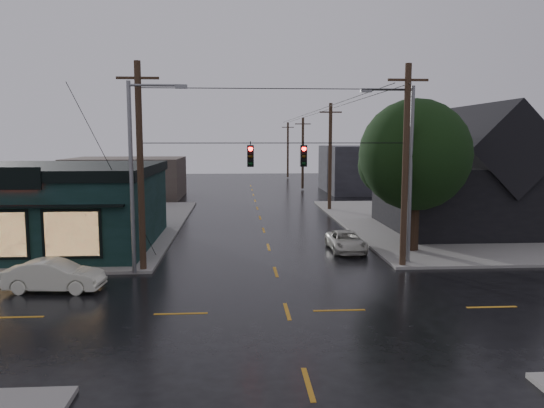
{
  "coord_description": "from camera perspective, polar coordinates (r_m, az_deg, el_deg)",
  "views": [
    {
      "loc": [
        -1.84,
        -19.34,
        6.52
      ],
      "look_at": [
        -0.26,
        4.84,
        3.52
      ],
      "focal_mm": 35.0,
      "sensor_mm": 36.0,
      "label": 1
    }
  ],
  "objects": [
    {
      "name": "ground_plane",
      "position": [
        20.49,
        1.64,
        -11.49
      ],
      "size": [
        160.0,
        160.0,
        0.0
      ],
      "primitive_type": "plane",
      "color": "black"
    },
    {
      "name": "sidewalk_ne",
      "position": [
        45.46,
        25.03,
        -1.76
      ],
      "size": [
        28.0,
        28.0,
        0.15
      ],
      "primitive_type": "cube",
      "color": "gray",
      "rests_on": "ground"
    },
    {
      "name": "pizza_shop",
      "position": [
        35.09,
        -25.75,
        -0.12
      ],
      "size": [
        16.3,
        12.34,
        4.9
      ],
      "color": "black",
      "rests_on": "ground"
    },
    {
      "name": "ne_building",
      "position": [
        40.11,
        21.13,
        3.66
      ],
      "size": [
        12.6,
        11.6,
        8.75
      ],
      "color": "black",
      "rests_on": "ground"
    },
    {
      "name": "corner_tree",
      "position": [
        31.03,
        15.12,
        5.09
      ],
      "size": [
        6.31,
        6.31,
        8.61
      ],
      "color": "black",
      "rests_on": "ground"
    },
    {
      "name": "utility_pole_nw",
      "position": [
        27.05,
        -13.65,
        -7.08
      ],
      "size": [
        2.0,
        0.32,
        10.15
      ],
      "primitive_type": null,
      "color": "#342717",
      "rests_on": "ground"
    },
    {
      "name": "utility_pole_ne",
      "position": [
        27.92,
        13.84,
        -6.64
      ],
      "size": [
        2.0,
        0.32,
        10.15
      ],
      "primitive_type": null,
      "color": "#342717",
      "rests_on": "ground"
    },
    {
      "name": "utility_pole_far_a",
      "position": [
        48.51,
        6.19,
        -0.7
      ],
      "size": [
        2.0,
        0.32,
        9.65
      ],
      "primitive_type": null,
      "color": "#342717",
      "rests_on": "ground"
    },
    {
      "name": "utility_pole_far_b",
      "position": [
        68.17,
        3.3,
        1.56
      ],
      "size": [
        2.0,
        0.32,
        9.15
      ],
      "primitive_type": null,
      "color": "#342717",
      "rests_on": "ground"
    },
    {
      "name": "utility_pole_far_c",
      "position": [
        87.98,
        1.7,
        2.81
      ],
      "size": [
        2.0,
        0.32,
        9.15
      ],
      "primitive_type": null,
      "color": "#342717",
      "rests_on": "ground"
    },
    {
      "name": "span_signal_assembly",
      "position": [
        25.93,
        0.54,
        5.25
      ],
      "size": [
        13.0,
        0.48,
        1.23
      ],
      "color": "black",
      "rests_on": "ground"
    },
    {
      "name": "streetlight_nw",
      "position": [
        26.44,
        -14.56,
        -7.44
      ],
      "size": [
        5.4,
        0.3,
        9.15
      ],
      "primitive_type": null,
      "color": "slate",
      "rests_on": "ground"
    },
    {
      "name": "streetlight_ne",
      "position": [
        28.72,
        14.37,
        -6.28
      ],
      "size": [
        5.4,
        0.3,
        9.15
      ],
      "primitive_type": null,
      "color": "slate",
      "rests_on": "ground"
    },
    {
      "name": "bg_building_west",
      "position": [
        60.73,
        -15.31,
        2.73
      ],
      "size": [
        12.0,
        10.0,
        4.4
      ],
      "primitive_type": "cube",
      "color": "#41342F",
      "rests_on": "ground"
    },
    {
      "name": "bg_building_east",
      "position": [
        66.87,
        11.76,
        3.72
      ],
      "size": [
        14.0,
        12.0,
        5.6
      ],
      "primitive_type": "cube",
      "color": "#242328",
      "rests_on": "ground"
    },
    {
      "name": "sedan_cream",
      "position": [
        24.74,
        -22.38,
        -7.13
      ],
      "size": [
        4.23,
        1.78,
        1.36
      ],
      "primitive_type": "imported",
      "rotation": [
        0.0,
        0.0,
        1.49
      ],
      "color": "beige",
      "rests_on": "ground"
    },
    {
      "name": "suv_silver",
      "position": [
        31.19,
        7.97,
        -4.0
      ],
      "size": [
        1.93,
        4.13,
        1.14
      ],
      "primitive_type": "imported",
      "rotation": [
        0.0,
        0.0,
        0.01
      ],
      "color": "beige",
      "rests_on": "ground"
    }
  ]
}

